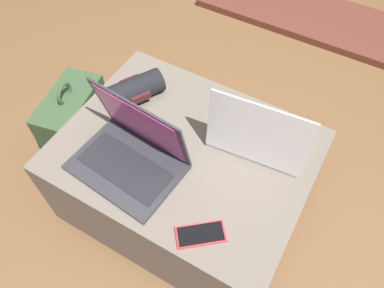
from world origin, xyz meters
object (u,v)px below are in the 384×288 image
at_px(laptop_near, 131,152).
at_px(backpack, 76,127).
at_px(laptop_far, 260,134).
at_px(cell_phone, 201,234).
at_px(wrist_brace, 135,89).

relative_size(laptop_near, backpack, 0.83).
height_order(laptop_far, cell_phone, laptop_far).
xyz_separation_m(laptop_near, laptop_far, (0.34, 0.29, -0.00)).
relative_size(cell_phone, wrist_brace, 0.69).
xyz_separation_m(laptop_far, wrist_brace, (-0.50, -0.04, -0.01)).
bearing_deg(backpack, cell_phone, 60.06).
bearing_deg(backpack, wrist_brace, 97.72).
distance_m(cell_phone, wrist_brace, 0.62).
xyz_separation_m(laptop_near, cell_phone, (0.33, -0.12, -0.05)).
bearing_deg(backpack, laptop_near, 61.06).
relative_size(laptop_far, backpack, 0.77).
relative_size(laptop_near, cell_phone, 2.37).
height_order(laptop_far, wrist_brace, laptop_far).
xyz_separation_m(laptop_near, backpack, (-0.46, 0.14, -0.32)).
relative_size(laptop_near, wrist_brace, 1.63).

